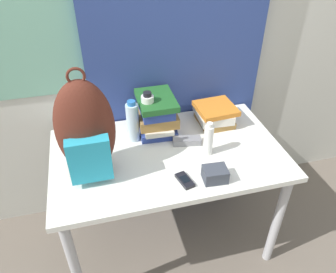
% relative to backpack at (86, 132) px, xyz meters
% --- Properties ---
extents(wall_back, '(6.00, 0.06, 2.50)m').
position_rel_backpack_xyz_m(wall_back, '(0.38, 0.48, 0.32)').
color(wall_back, beige).
rests_on(wall_back, ground_plane).
extents(curtain_blue, '(1.02, 0.04, 2.50)m').
position_rel_backpack_xyz_m(curtain_blue, '(0.54, 0.43, 0.32)').
color(curtain_blue, navy).
rests_on(curtain_blue, ground_plane).
extents(desk, '(1.20, 0.71, 0.70)m').
position_rel_backpack_xyz_m(desk, '(0.39, 0.05, -0.32)').
color(desk, silver).
rests_on(desk, ground_plane).
extents(backpack, '(0.27, 0.22, 0.54)m').
position_rel_backpack_xyz_m(backpack, '(0.00, 0.00, 0.00)').
color(backpack, '#512319').
rests_on(backpack, desk).
extents(book_stack_left, '(0.22, 0.26, 0.21)m').
position_rel_backpack_xyz_m(book_stack_left, '(0.38, 0.25, -0.12)').
color(book_stack_left, navy).
rests_on(book_stack_left, desk).
extents(book_stack_center, '(0.23, 0.24, 0.11)m').
position_rel_backpack_xyz_m(book_stack_center, '(0.72, 0.25, -0.17)').
color(book_stack_center, olive).
rests_on(book_stack_center, desk).
extents(water_bottle, '(0.07, 0.07, 0.24)m').
position_rel_backpack_xyz_m(water_bottle, '(0.24, 0.20, -0.12)').
color(water_bottle, silver).
rests_on(water_bottle, desk).
extents(sports_bottle, '(0.07, 0.07, 0.27)m').
position_rel_backpack_xyz_m(sports_bottle, '(0.32, 0.22, -0.10)').
color(sports_bottle, white).
rests_on(sports_bottle, desk).
extents(sunscreen_bottle, '(0.05, 0.05, 0.19)m').
position_rel_backpack_xyz_m(sunscreen_bottle, '(0.58, -0.01, -0.14)').
color(sunscreen_bottle, white).
rests_on(sunscreen_bottle, desk).
extents(cell_phone, '(0.07, 0.12, 0.02)m').
position_rel_backpack_xyz_m(cell_phone, '(0.41, -0.19, -0.22)').
color(cell_phone, black).
rests_on(cell_phone, desk).
extents(sunglasses_case, '(0.16, 0.08, 0.04)m').
position_rel_backpack_xyz_m(sunglasses_case, '(0.51, 0.09, -0.21)').
color(sunglasses_case, gray).
rests_on(sunglasses_case, desk).
extents(camera_pouch, '(0.12, 0.10, 0.07)m').
position_rel_backpack_xyz_m(camera_pouch, '(0.55, -0.21, -0.20)').
color(camera_pouch, '#383D47').
rests_on(camera_pouch, desk).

